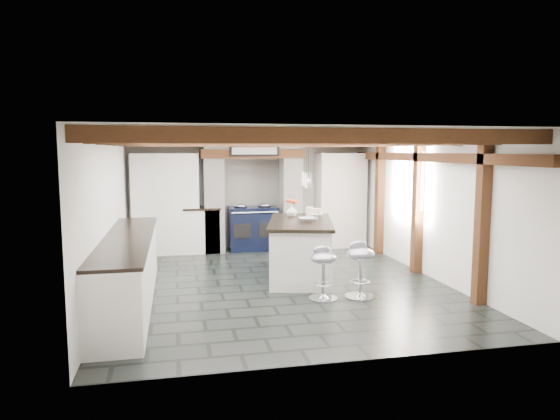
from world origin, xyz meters
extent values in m
plane|color=black|center=(0.00, 0.00, 0.00)|extent=(6.00, 6.00, 0.00)
plane|color=white|center=(0.00, 3.00, 1.15)|extent=(5.00, 0.00, 5.00)
plane|color=white|center=(-2.50, 0.00, 1.15)|extent=(0.00, 6.00, 6.00)
plane|color=white|center=(2.50, 0.00, 1.15)|extent=(0.00, 6.00, 6.00)
plane|color=white|center=(0.00, 0.00, 2.30)|extent=(6.00, 6.00, 0.00)
cube|color=silver|center=(-0.80, 2.70, 0.95)|extent=(0.40, 0.60, 1.90)
cube|color=silver|center=(0.80, 2.70, 0.95)|extent=(0.40, 0.60, 1.90)
cube|color=#5A2F19|center=(0.00, 2.70, 1.99)|extent=(2.10, 0.65, 0.18)
cube|color=silver|center=(0.00, 2.70, 2.15)|extent=(2.00, 0.60, 0.31)
cube|color=black|center=(0.00, 2.38, 2.05)|extent=(1.00, 0.03, 0.22)
cube|color=silver|center=(0.00, 2.36, 2.05)|extent=(0.90, 0.01, 0.14)
cube|color=white|center=(-1.75, 2.70, 1.00)|extent=(1.30, 0.58, 2.00)
cube|color=white|center=(1.90, 2.70, 1.00)|extent=(1.00, 0.58, 2.00)
cube|color=white|center=(-2.20, -0.60, 0.44)|extent=(0.60, 3.80, 0.88)
cube|color=black|center=(-2.20, -0.60, 0.90)|extent=(0.64, 3.80, 0.04)
cube|color=white|center=(-1.05, 2.70, 0.44)|extent=(0.70, 0.60, 0.88)
cube|color=black|center=(-1.05, 2.70, 0.90)|extent=(0.74, 0.64, 0.04)
cube|color=#5A2F19|center=(2.42, 0.00, 1.95)|extent=(0.15, 5.80, 0.14)
plane|color=white|center=(2.48, 0.60, 1.55)|extent=(0.00, 0.90, 0.90)
cube|color=#5A2F19|center=(0.00, -2.60, 2.21)|extent=(5.00, 0.16, 0.16)
cube|color=#5A2F19|center=(0.00, -1.73, 2.21)|extent=(5.00, 0.16, 0.16)
cube|color=#5A2F19|center=(0.00, -0.87, 2.21)|extent=(5.00, 0.16, 0.16)
cube|color=#5A2F19|center=(0.00, 0.00, 2.21)|extent=(5.00, 0.16, 0.16)
cube|color=#5A2F19|center=(0.00, 0.87, 2.21)|extent=(5.00, 0.16, 0.16)
cube|color=#5A2F19|center=(0.00, 1.73, 2.21)|extent=(5.00, 0.16, 0.16)
cube|color=#5A2F19|center=(0.00, 2.60, 2.21)|extent=(5.00, 0.16, 0.16)
cube|color=#5A2F19|center=(2.42, -1.60, 1.15)|extent=(0.15, 0.15, 2.30)
cube|color=#5A2F19|center=(2.42, 0.20, 1.15)|extent=(0.15, 0.15, 2.30)
cube|color=#5A2F19|center=(2.42, 1.80, 1.15)|extent=(0.15, 0.15, 2.30)
cylinder|color=black|center=(0.45, -0.05, 1.93)|extent=(0.01, 0.01, 0.56)
cylinder|color=white|center=(0.45, -0.05, 1.60)|extent=(0.09, 0.09, 0.22)
cylinder|color=black|center=(0.50, 0.25, 1.93)|extent=(0.01, 0.01, 0.56)
cylinder|color=white|center=(0.50, 0.25, 1.60)|extent=(0.09, 0.09, 0.22)
cylinder|color=black|center=(0.55, 0.55, 1.93)|extent=(0.01, 0.01, 0.56)
cylinder|color=white|center=(0.55, 0.55, 1.60)|extent=(0.09, 0.09, 0.22)
cube|color=black|center=(0.00, 2.68, 0.45)|extent=(1.00, 0.60, 0.90)
ellipsoid|color=silver|center=(-0.25, 2.68, 0.93)|extent=(0.28, 0.28, 0.11)
ellipsoid|color=silver|center=(0.25, 2.68, 0.93)|extent=(0.28, 0.28, 0.11)
cylinder|color=silver|center=(0.00, 2.36, 0.82)|extent=(0.95, 0.03, 0.03)
cube|color=black|center=(-0.25, 2.38, 0.45)|extent=(0.35, 0.02, 0.30)
cube|color=black|center=(0.25, 2.38, 0.45)|extent=(0.35, 0.02, 0.30)
cube|color=white|center=(0.41, 0.27, 0.44)|extent=(1.32, 1.98, 0.89)
cube|color=black|center=(0.41, 0.27, 0.91)|extent=(1.42, 2.08, 0.05)
imported|color=white|center=(0.39, 0.79, 1.03)|extent=(0.22, 0.22, 0.19)
ellipsoid|color=#C03B1B|center=(0.39, 0.79, 1.19)|extent=(0.20, 0.20, 0.12)
cylinder|color=white|center=(0.64, 0.57, 1.03)|extent=(0.12, 0.12, 0.18)
imported|color=white|center=(0.48, 0.14, 0.97)|extent=(0.32, 0.32, 0.06)
cylinder|color=white|center=(0.67, 0.25, 0.99)|extent=(0.05, 0.05, 0.10)
cylinder|color=white|center=(0.67, 0.25, 1.05)|extent=(0.22, 0.22, 0.02)
cylinder|color=#D0AA8B|center=(0.67, 0.25, 1.09)|extent=(0.17, 0.17, 0.07)
cylinder|color=silver|center=(0.95, -1.01, 0.01)|extent=(0.43, 0.43, 0.03)
cone|color=silver|center=(0.95, -1.01, 0.06)|extent=(0.20, 0.20, 0.08)
cylinder|color=silver|center=(0.95, -1.01, 0.32)|extent=(0.05, 0.05, 0.54)
torus|color=silver|center=(0.95, -1.01, 0.24)|extent=(0.28, 0.28, 0.02)
ellipsoid|color=gray|center=(0.95, -1.01, 0.63)|extent=(0.44, 0.44, 0.18)
ellipsoid|color=gray|center=(0.94, -0.91, 0.73)|extent=(0.29, 0.15, 0.15)
cylinder|color=silver|center=(0.42, -0.98, 0.01)|extent=(0.40, 0.40, 0.03)
cone|color=silver|center=(0.42, -0.98, 0.06)|extent=(0.18, 0.18, 0.07)
cylinder|color=silver|center=(0.42, -0.98, 0.30)|extent=(0.05, 0.05, 0.51)
torus|color=silver|center=(0.42, -0.98, 0.22)|extent=(0.26, 0.26, 0.02)
ellipsoid|color=gray|center=(0.42, -0.98, 0.59)|extent=(0.43, 0.43, 0.17)
ellipsoid|color=gray|center=(0.41, -0.89, 0.68)|extent=(0.27, 0.15, 0.14)
camera|label=1|loc=(-1.55, -7.45, 2.07)|focal=32.00mm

